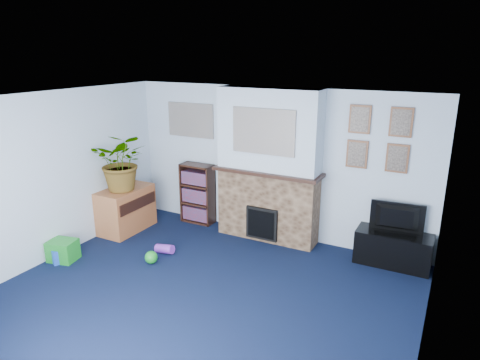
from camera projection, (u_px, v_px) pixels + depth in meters
The scene contains 26 objects.
floor at pixel (199, 299), 5.24m from camera, with size 5.00×4.50×0.01m, color black.
ceiling at pixel (192, 102), 4.55m from camera, with size 5.00×4.50×0.01m, color white.
wall_back at pixel (274, 163), 6.80m from camera, with size 5.00×0.04×2.40m, color silver.
wall_front at pixel (19, 308), 2.99m from camera, with size 5.00×0.04×2.40m, color silver.
wall_left at pixel (47, 178), 6.00m from camera, with size 0.04×4.50×2.40m, color silver.
wall_right at pixel (433, 253), 3.79m from camera, with size 0.04×4.50×2.40m, color silver.
chimney_breast at pixel (268, 167), 6.63m from camera, with size 1.72×0.50×2.40m.
collage_main at pixel (263, 132), 6.28m from camera, with size 1.00×0.03×0.68m, color gray.
collage_left at pixel (191, 120), 7.31m from camera, with size 0.90×0.03×0.58m, color gray.
portrait_tl at pixel (360, 119), 5.98m from camera, with size 0.30×0.03×0.40m, color brown.
portrait_tr at pixel (401, 122), 5.73m from camera, with size 0.30×0.03×0.40m, color brown.
portrait_bl at pixel (357, 154), 6.12m from camera, with size 0.30×0.03×0.40m, color brown.
portrait_br at pixel (397, 158), 5.88m from camera, with size 0.30×0.03×0.40m, color brown.
tv_stand at pixel (393, 250), 6.03m from camera, with size 1.02×0.43×0.48m, color black.
television at pixel (397, 218), 5.91m from camera, with size 0.73×0.10×0.42m, color black.
bookshelf at pixel (198, 195), 7.49m from camera, with size 0.58×0.28×1.05m.
sideboard at pixel (126, 210), 7.19m from camera, with size 0.52×0.94×0.73m, color #A75F35.
potted_plant at pixel (122, 162), 6.87m from camera, with size 0.86×0.75×0.96m, color #26661E.
mantel_clock at pixel (260, 165), 6.64m from camera, with size 0.11×0.07×0.15m, color gold.
mantel_candle at pixel (282, 167), 6.47m from camera, with size 0.05×0.05×0.16m, color #B2BFC6.
mantel_teddy at pixel (239, 162), 6.80m from camera, with size 0.14×0.14×0.14m, color gray.
mantel_can at pixel (308, 172), 6.30m from camera, with size 0.06×0.06×0.11m, color blue.
green_crate at pixel (63, 251), 6.18m from camera, with size 0.38×0.30×0.30m, color #198C26.
toy_ball at pixel (151, 257), 6.10m from camera, with size 0.18×0.18×0.18m, color #198C26.
toy_block at pixel (58, 255), 6.12m from camera, with size 0.17×0.17×0.21m, color blue.
toy_tube at pixel (165, 249), 6.41m from camera, with size 0.14×0.14×0.29m, color purple.
Camera 1 is at (2.58, -3.83, 2.92)m, focal length 32.00 mm.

